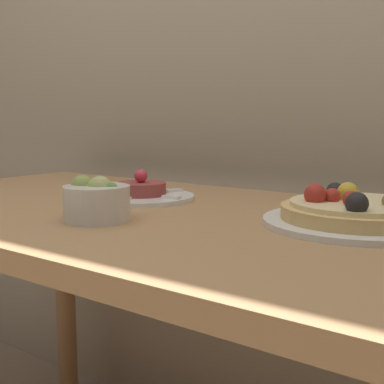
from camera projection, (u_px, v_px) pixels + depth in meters
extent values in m
cube|color=#AD7F51|center=(174.00, 221.00, 0.99)|extent=(1.46, 0.70, 0.03)
cylinder|color=#AD7F51|center=(66.00, 299.00, 1.67)|extent=(0.06, 0.06, 0.71)
cylinder|color=white|center=(358.00, 222.00, 0.87)|extent=(0.31, 0.31, 0.01)
cylinder|color=#DBB26B|center=(358.00, 213.00, 0.86)|extent=(0.25, 0.25, 0.02)
cylinder|color=beige|center=(358.00, 204.00, 0.86)|extent=(0.22, 0.22, 0.01)
sphere|color=black|center=(357.00, 204.00, 0.78)|extent=(0.03, 0.03, 0.03)
sphere|color=#B22D23|center=(332.00, 196.00, 0.87)|extent=(0.03, 0.03, 0.03)
sphere|color=#B22D23|center=(315.00, 195.00, 0.86)|extent=(0.04, 0.04, 0.04)
sphere|color=black|center=(335.00, 191.00, 0.91)|extent=(0.03, 0.03, 0.03)
sphere|color=gold|center=(348.00, 193.00, 0.88)|extent=(0.04, 0.04, 0.04)
sphere|color=#B22D23|center=(351.00, 199.00, 0.83)|extent=(0.03, 0.03, 0.03)
cylinder|color=white|center=(141.00, 197.00, 1.13)|extent=(0.23, 0.23, 0.01)
cylinder|color=#933D38|center=(141.00, 189.00, 1.13)|extent=(0.11, 0.11, 0.03)
sphere|color=#E0384C|center=(141.00, 176.00, 1.12)|extent=(0.03, 0.03, 0.03)
cube|color=white|center=(171.00, 197.00, 1.08)|extent=(0.04, 0.02, 0.01)
cube|color=white|center=(174.00, 190.00, 1.18)|extent=(0.03, 0.04, 0.01)
cube|color=white|center=(134.00, 189.00, 1.21)|extent=(0.04, 0.04, 0.01)
cube|color=white|center=(102.00, 193.00, 1.13)|extent=(0.04, 0.04, 0.01)
cube|color=white|center=(124.00, 199.00, 1.05)|extent=(0.03, 0.04, 0.01)
cylinder|color=silver|center=(97.00, 203.00, 0.90)|extent=(0.11, 0.11, 0.06)
sphere|color=#B7BC70|center=(95.00, 188.00, 0.90)|extent=(0.03, 0.03, 0.03)
sphere|color=#B7BC70|center=(100.00, 187.00, 0.90)|extent=(0.04, 0.04, 0.04)
sphere|color=#8EA34C|center=(83.00, 186.00, 0.91)|extent=(0.04, 0.04, 0.04)
sphere|color=#A3B25B|center=(96.00, 188.00, 0.90)|extent=(0.03, 0.03, 0.03)
sphere|color=#668E42|center=(111.00, 189.00, 0.89)|extent=(0.02, 0.02, 0.02)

